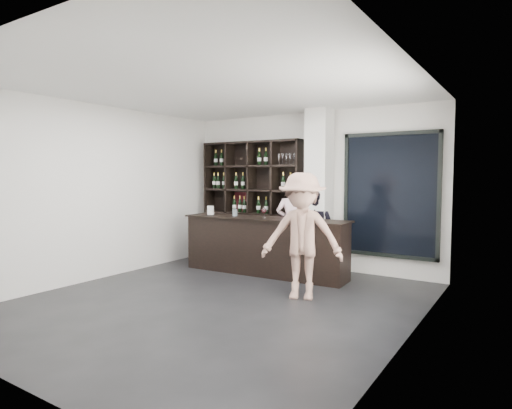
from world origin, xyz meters
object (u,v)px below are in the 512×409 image
Objects in this scene: taster_pink at (292,225)px; customer at (302,236)px; wine_shelf at (252,202)px; tasting_counter at (264,246)px; taster_black at (317,231)px.

taster_pink is 1.90m from customer.
customer is at bearing -41.26° from wine_shelf.
tasting_counter is 0.99m from taster_black.
customer reaches higher than taster_pink.
tasting_counter is 0.75m from taster_pink.
tasting_counter is at bearing -45.53° from wine_shelf.
customer is (1.22, -0.96, 0.39)m from tasting_counter.
wine_shelf is at bearing 6.63° from taster_black.
taster_black is at bearing 39.71° from tasting_counter.
tasting_counter is at bearing 123.85° from customer.
wine_shelf is 1.58m from taster_black.
wine_shelf is 1.08m from taster_pink.
tasting_counter is at bearing 55.47° from taster_black.
customer reaches higher than tasting_counter.
wine_shelf reaches higher than taster_pink.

